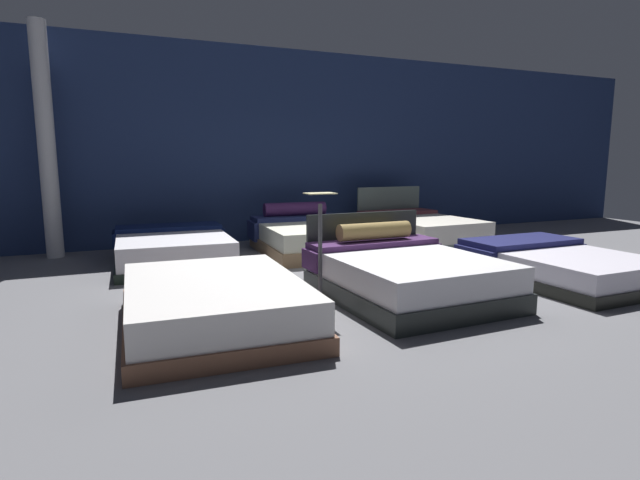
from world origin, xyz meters
The scene contains 10 objects.
ground_plane centered at (0.00, 0.00, -0.01)m, with size 18.00×18.00×0.02m, color slate.
showroom_back_wall centered at (0.00, 3.47, 1.75)m, with size 18.00×0.06×3.50m, color navy.
bed_0 centered at (-2.14, -1.21, 0.21)m, with size 1.65×2.21×0.43m.
bed_1 centered at (-0.04, -1.08, 0.26)m, with size 1.70×2.03×0.85m.
bed_2 centered at (2.17, -1.14, 0.19)m, with size 1.66×2.16×0.44m.
bed_3 centered at (-2.11, 1.79, 0.22)m, with size 1.69×2.11×0.49m.
bed_4 centered at (0.02, 1.87, 0.26)m, with size 1.64×2.13×0.76m.
bed_5 centered at (2.13, 1.80, 0.26)m, with size 1.58×2.18×0.98m.
price_sign centered at (-1.08, -1.17, 0.46)m, with size 0.28×0.24×1.18m.
support_pillar centered at (-3.71, 3.05, 1.75)m, with size 0.25×0.25×3.50m, color silver.
Camera 1 is at (-3.01, -5.61, 1.49)m, focal length 28.27 mm.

